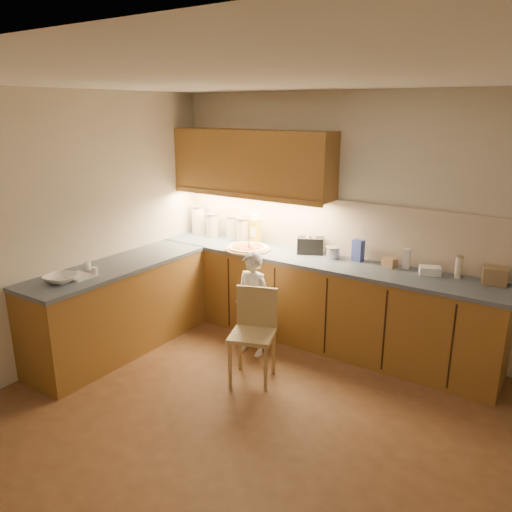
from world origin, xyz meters
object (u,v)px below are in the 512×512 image
at_px(oil_jug, 255,231).
at_px(toaster, 310,245).
at_px(pizza_on_board, 248,248).
at_px(wooden_chair, 254,328).
at_px(child, 252,304).

relative_size(oil_jug, toaster, 1.07).
height_order(pizza_on_board, wooden_chair, pizza_on_board).
bearing_deg(pizza_on_board, toaster, 22.37).
xyz_separation_m(wooden_chair, oil_jug, (-0.76, 1.15, 0.58)).
xyz_separation_m(child, oil_jug, (-0.48, 0.77, 0.54)).
relative_size(child, toaster, 3.40).
distance_m(pizza_on_board, wooden_chair, 1.21).
bearing_deg(pizza_on_board, child, -51.53).
xyz_separation_m(pizza_on_board, oil_jug, (-0.08, 0.27, 0.13)).
distance_m(pizza_on_board, oil_jug, 0.31).
xyz_separation_m(pizza_on_board, wooden_chair, (0.68, -0.89, -0.45)).
distance_m(oil_jug, toaster, 0.72).
relative_size(pizza_on_board, toaster, 1.58).
bearing_deg(toaster, oil_jug, 154.96).
bearing_deg(oil_jug, wooden_chair, -56.63).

